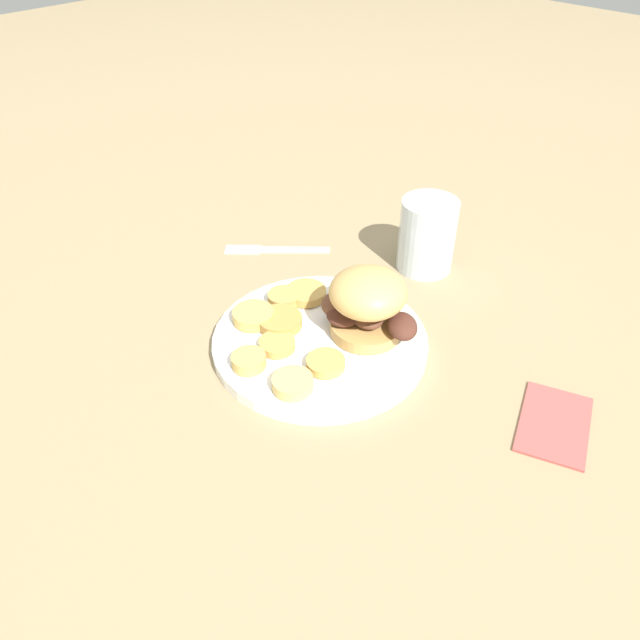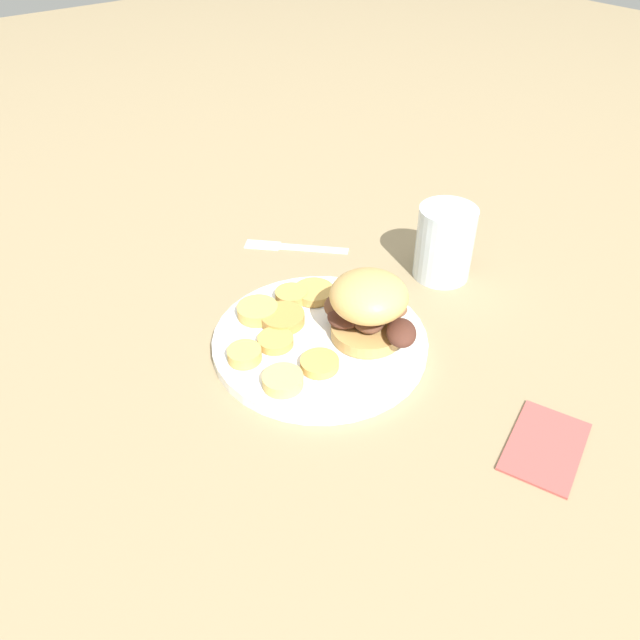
# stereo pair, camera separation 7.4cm
# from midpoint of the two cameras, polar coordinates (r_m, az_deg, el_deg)

# --- Properties ---
(ground_plane) EXTENTS (4.00, 4.00, 0.00)m
(ground_plane) POSITION_cam_midpoint_polar(r_m,az_deg,el_deg) (0.77, -2.77, -2.52)
(ground_plane) COLOR #937F5B
(dinner_plate) EXTENTS (0.26, 0.26, 0.02)m
(dinner_plate) POSITION_cam_midpoint_polar(r_m,az_deg,el_deg) (0.76, -2.79, -2.00)
(dinner_plate) COLOR white
(dinner_plate) RESTS_ON ground_plane
(sandwich) EXTENTS (0.14, 0.10, 0.09)m
(sandwich) POSITION_cam_midpoint_polar(r_m,az_deg,el_deg) (0.74, 1.46, 1.40)
(sandwich) COLOR tan
(sandwich) RESTS_ON dinner_plate
(potato_round_0) EXTENTS (0.04, 0.04, 0.01)m
(potato_round_0) POSITION_cam_midpoint_polar(r_m,az_deg,el_deg) (0.71, -2.46, -4.09)
(potato_round_0) COLOR tan
(potato_round_0) RESTS_ON dinner_plate
(potato_round_1) EXTENTS (0.04, 0.04, 0.01)m
(potato_round_1) POSITION_cam_midpoint_polar(r_m,az_deg,el_deg) (0.72, -9.47, -3.81)
(potato_round_1) COLOR tan
(potato_round_1) RESTS_ON dinner_plate
(potato_round_2) EXTENTS (0.05, 0.05, 0.01)m
(potato_round_2) POSITION_cam_midpoint_polar(r_m,az_deg,el_deg) (0.82, -3.90, 2.39)
(potato_round_2) COLOR tan
(potato_round_2) RESTS_ON dinner_plate
(potato_round_3) EXTENTS (0.05, 0.05, 0.01)m
(potato_round_3) POSITION_cam_midpoint_polar(r_m,az_deg,el_deg) (0.69, -5.61, -5.90)
(potato_round_3) COLOR #DBB766
(potato_round_3) RESTS_ON dinner_plate
(potato_round_4) EXTENTS (0.06, 0.06, 0.01)m
(potato_round_4) POSITION_cam_midpoint_polar(r_m,az_deg,el_deg) (0.78, -6.43, -0.20)
(potato_round_4) COLOR #BC8942
(potato_round_4) RESTS_ON dinner_plate
(potato_round_5) EXTENTS (0.04, 0.04, 0.01)m
(potato_round_5) POSITION_cam_midpoint_polar(r_m,az_deg,el_deg) (0.74, -6.80, -2.35)
(potato_round_5) COLOR tan
(potato_round_5) RESTS_ON dinner_plate
(potato_round_6) EXTENTS (0.04, 0.04, 0.01)m
(potato_round_6) POSITION_cam_midpoint_polar(r_m,az_deg,el_deg) (0.81, -5.94, 1.95)
(potato_round_6) COLOR tan
(potato_round_6) RESTS_ON dinner_plate
(potato_round_7) EXTENTS (0.05, 0.05, 0.01)m
(potato_round_7) POSITION_cam_midpoint_polar(r_m,az_deg,el_deg) (0.79, -8.82, 0.29)
(potato_round_7) COLOR tan
(potato_round_7) RESTS_ON dinner_plate
(fork) EXTENTS (0.13, 0.12, 0.00)m
(fork) POSITION_cam_midpoint_polar(r_m,az_deg,el_deg) (0.95, -6.36, 6.37)
(fork) COLOR silver
(fork) RESTS_ON ground_plane
(drinking_glass) EXTENTS (0.08, 0.08, 0.10)m
(drinking_glass) POSITION_cam_midpoint_polar(r_m,az_deg,el_deg) (0.89, 7.40, 7.62)
(drinking_glass) COLOR silver
(drinking_glass) RESTS_ON ground_plane
(napkin) EXTENTS (0.11, 0.13, 0.01)m
(napkin) POSITION_cam_midpoint_polar(r_m,az_deg,el_deg) (0.71, 17.87, -9.08)
(napkin) COLOR #B24C47
(napkin) RESTS_ON ground_plane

